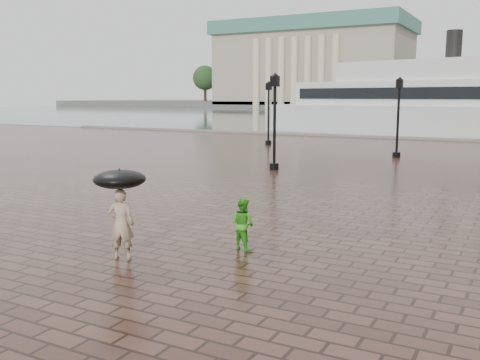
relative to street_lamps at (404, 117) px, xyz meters
The scene contains 8 objects.
ground 17.82m from the street_lamps, 84.81° to the right, with size 300.00×300.00×0.00m, color #341E17.
quay_edge 14.67m from the street_lamps, 83.66° to the left, with size 80.00×0.60×0.30m, color slate.
museum 138.27m from the street_lamps, 112.80° to the left, with size 57.00×32.50×26.00m.
street_lamps is the anchor object (origin of this frame).
adult_pedestrian 22.15m from the street_lamps, 93.41° to the right, with size 0.56×0.37×1.53m, color tan.
child_pedestrian 20.29m from the street_lamps, 88.20° to the right, with size 0.58×0.45×1.19m, color green.
ferry_near 20.05m from the street_lamps, 99.11° to the left, with size 28.24×12.37×9.01m.
umbrella 22.10m from the street_lamps, 93.41° to the right, with size 1.10×1.10×1.10m.
Camera 1 is at (4.57, -12.98, 3.44)m, focal length 40.00 mm.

